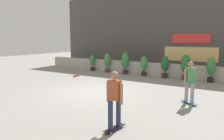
# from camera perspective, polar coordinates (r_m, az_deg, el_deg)

# --- Properties ---
(ground_plane) EXTENTS (48.00, 48.00, 0.00)m
(ground_plane) POSITION_cam_1_polar(r_m,az_deg,el_deg) (10.71, -4.32, -5.74)
(ground_plane) COLOR gray
(planter_wall) EXTENTS (18.00, 0.40, 0.90)m
(planter_wall) POSITION_cam_1_polar(r_m,az_deg,el_deg) (15.77, 8.78, 0.36)
(planter_wall) COLOR #B2ADA3
(planter_wall) RESTS_ON ground
(building_backdrop) EXTENTS (20.00, 2.08, 6.50)m
(building_backdrop) POSITION_cam_1_polar(r_m,az_deg,el_deg) (19.37, 13.79, 9.96)
(building_backdrop) COLOR #4C4947
(building_backdrop) RESTS_ON ground
(potted_plant_0) EXTENTS (0.40, 0.40, 1.27)m
(potted_plant_0) POSITION_cam_1_polar(r_m,az_deg,el_deg) (17.60, -5.15, 2.04)
(potted_plant_0) COLOR #2D2823
(potted_plant_0) RESTS_ON ground
(potted_plant_1) EXTENTS (0.49, 0.49, 1.45)m
(potted_plant_1) POSITION_cam_1_polar(r_m,az_deg,el_deg) (16.75, -1.26, 2.25)
(potted_plant_1) COLOR brown
(potted_plant_1) RESTS_ON ground
(potted_plant_2) EXTENTS (0.56, 0.56, 1.59)m
(potted_plant_2) POSITION_cam_1_polar(r_m,az_deg,el_deg) (15.93, 3.46, 2.26)
(potted_plant_2) COLOR #2D2823
(potted_plant_2) RESTS_ON ground
(potted_plant_3) EXTENTS (0.45, 0.45, 1.38)m
(potted_plant_3) POSITION_cam_1_polar(r_m,az_deg,el_deg) (15.29, 8.37, 1.39)
(potted_plant_3) COLOR #2D2823
(potted_plant_3) RESTS_ON ground
(potted_plant_4) EXTENTS (0.50, 0.50, 1.47)m
(potted_plant_4) POSITION_cam_1_polar(r_m,az_deg,el_deg) (14.74, 13.72, 1.25)
(potted_plant_4) COLOR #2D2823
(potted_plant_4) RESTS_ON ground
(potted_plant_5) EXTENTS (0.57, 0.57, 1.62)m
(potted_plant_5) POSITION_cam_1_polar(r_m,az_deg,el_deg) (14.37, 18.73, 1.27)
(potted_plant_5) COLOR #2D2823
(potted_plant_5) RESTS_ON ground
(potted_plant_6) EXTENTS (0.52, 0.52, 1.52)m
(potted_plant_6) POSITION_cam_1_polar(r_m,az_deg,el_deg) (14.11, 24.56, 0.57)
(potted_plant_6) COLOR black
(potted_plant_6) RESTS_ON ground
(skater_far_left) EXTENTS (0.56, 0.82, 1.70)m
(skater_far_left) POSITION_cam_1_polar(r_m,az_deg,el_deg) (6.10, 0.67, -7.37)
(skater_far_left) COLOR black
(skater_far_left) RESTS_ON ground
(skater_far_right) EXTENTS (0.74, 0.66, 1.70)m
(skater_far_right) POSITION_cam_1_polar(r_m,az_deg,el_deg) (9.10, 19.77, -2.65)
(skater_far_right) COLOR #266699
(skater_far_right) RESTS_ON ground
(skateboard_near_camera) EXTENTS (0.34, 0.82, 0.08)m
(skateboard_near_camera) POSITION_cam_1_polar(r_m,az_deg,el_deg) (15.28, -9.21, -1.37)
(skateboard_near_camera) COLOR maroon
(skateboard_near_camera) RESTS_ON ground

